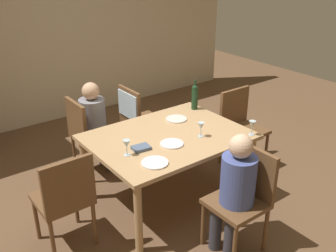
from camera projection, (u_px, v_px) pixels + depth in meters
ground_plane at (168, 197)px, 4.14m from camera, size 10.00×10.00×0.00m
rear_room_partition at (52, 30)px, 5.59m from camera, size 6.40×0.12×2.70m
dining_table at (168, 142)px, 3.87m from camera, size 1.52×1.14×0.73m
chair_far_left at (87, 132)px, 4.38m from camera, size 0.44×0.44×0.92m
chair_near at (244, 193)px, 3.28m from camera, size 0.44×0.44×0.92m
chair_far_right at (135, 113)px, 4.71m from camera, size 0.46×0.44×0.92m
chair_left_end at (65, 196)px, 3.23m from camera, size 0.44×0.44×0.92m
chair_right_end at (240, 122)px, 4.61m from camera, size 0.44×0.44×0.92m
person_woman_host at (95, 121)px, 4.39m from camera, size 0.33×0.29×1.10m
person_man_bearded at (235, 187)px, 3.17m from camera, size 0.33×0.29×1.10m
wine_bottle_tall_green at (195, 96)px, 4.41m from camera, size 0.07×0.07×0.35m
wine_glass_near_left at (127, 144)px, 3.42m from camera, size 0.07×0.07×0.15m
wine_glass_centre at (201, 127)px, 3.77m from camera, size 0.07×0.07×0.15m
wine_glass_near_right at (252, 125)px, 3.80m from camera, size 0.07×0.07×0.15m
dinner_plate_host at (176, 119)px, 4.19m from camera, size 0.23×0.23×0.01m
dinner_plate_guest_left at (155, 163)px, 3.33m from camera, size 0.24×0.24×0.01m
dinner_plate_guest_right at (172, 144)px, 3.65m from camera, size 0.22×0.22×0.01m
folded_napkin at (141, 148)px, 3.56m from camera, size 0.17×0.14×0.03m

